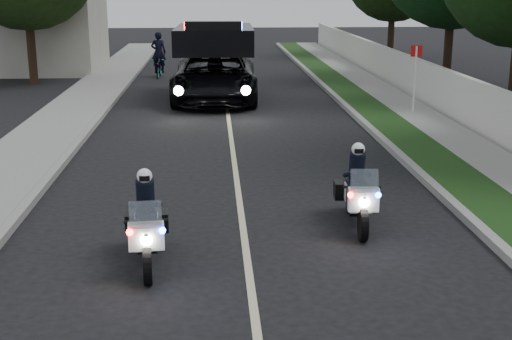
{
  "coord_description": "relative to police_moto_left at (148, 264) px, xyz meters",
  "views": [
    {
      "loc": [
        -0.5,
        -9.29,
        4.21
      ],
      "look_at": [
        0.25,
        2.62,
        1.0
      ],
      "focal_mm": 48.98,
      "sensor_mm": 36.0,
      "label": 1
    }
  ],
  "objects": [
    {
      "name": "tree_left_far",
      "position": [
        -8.23,
        28.99,
        0.0
      ],
      "size": [
        7.7,
        7.7,
        9.8
      ],
      "primitive_type": null,
      "rotation": [
        0.0,
        0.0,
        0.4
      ],
      "color": "black",
      "rests_on": "ground"
    },
    {
      "name": "curb_right",
      "position": [
        5.64,
        9.14,
        0.07
      ],
      "size": [
        0.2,
        60.0,
        0.15
      ],
      "primitive_type": "cube",
      "color": "gray",
      "rests_on": "ground"
    },
    {
      "name": "tree_right_e",
      "position": [
        11.31,
        29.9,
        0.0
      ],
      "size": [
        7.49,
        7.49,
        9.47
      ],
      "primitive_type": null,
      "rotation": [
        0.0,
        0.0,
        0.42
      ],
      "color": "black",
      "rests_on": "ground"
    },
    {
      "name": "police_moto_right",
      "position": [
        3.58,
        1.53,
        0.0
      ],
      "size": [
        0.74,
        1.8,
        1.5
      ],
      "primitive_type": null,
      "rotation": [
        0.0,
        0.0,
        -0.07
      ],
      "color": "silver",
      "rests_on": "ground"
    },
    {
      "name": "sidewalk_right",
      "position": [
        7.64,
        9.14,
        0.08
      ],
      "size": [
        1.4,
        60.0,
        0.16
      ],
      "primitive_type": "cube",
      "color": "gray",
      "rests_on": "ground"
    },
    {
      "name": "tree_left_near",
      "position": [
        -6.61,
        20.38,
        0.0
      ],
      "size": [
        6.61,
        6.61,
        10.45
      ],
      "primitive_type": null,
      "rotation": [
        0.0,
        0.0,
        0.06
      ],
      "color": "#203D14",
      "rests_on": "ground"
    },
    {
      "name": "police_suv",
      "position": [
        1.14,
        15.49,
        0.0
      ],
      "size": [
        3.16,
        6.54,
        3.14
      ],
      "primitive_type": "imported",
      "rotation": [
        0.0,
        0.0,
        -0.03
      ],
      "color": "black",
      "rests_on": "ground"
    },
    {
      "name": "tree_right_c",
      "position": [
        11.48,
        13.35,
        0.0
      ],
      "size": [
        7.5,
        7.5,
        9.45
      ],
      "primitive_type": null,
      "rotation": [
        0.0,
        0.0,
        0.42
      ],
      "color": "#163510",
      "rests_on": "ground"
    },
    {
      "name": "sidewalk_left",
      "position": [
        -3.66,
        9.14,
        0.08
      ],
      "size": [
        2.0,
        60.0,
        0.16
      ],
      "primitive_type": "cube",
      "color": "gray",
      "rests_on": "ground"
    },
    {
      "name": "grass_verge",
      "position": [
        6.34,
        9.14,
        0.08
      ],
      "size": [
        1.2,
        60.0,
        0.16
      ],
      "primitive_type": "cube",
      "color": "#193814",
      "rests_on": "ground"
    },
    {
      "name": "property_wall",
      "position": [
        8.64,
        9.14,
        0.75
      ],
      "size": [
        0.22,
        60.0,
        1.5
      ],
      "primitive_type": "cube",
      "color": "beige",
      "rests_on": "ground"
    },
    {
      "name": "police_moto_left",
      "position": [
        0.0,
        0.0,
        0.0
      ],
      "size": [
        0.77,
        1.81,
        1.5
      ],
      "primitive_type": null,
      "rotation": [
        0.0,
        0.0,
        0.09
      ],
      "color": "silver",
      "rests_on": "ground"
    },
    {
      "name": "cyclist",
      "position": [
        -1.39,
        22.26,
        0.0
      ],
      "size": [
        0.69,
        0.47,
        1.86
      ],
      "primitive_type": "imported",
      "rotation": [
        0.0,
        0.0,
        3.1
      ],
      "color": "black",
      "rests_on": "ground"
    },
    {
      "name": "curb_left",
      "position": [
        -2.56,
        9.14,
        0.07
      ],
      "size": [
        0.2,
        60.0,
        0.15
      ],
      "primitive_type": "cube",
      "color": "gray",
      "rests_on": "ground"
    },
    {
      "name": "bicycle",
      "position": [
        -1.39,
        22.26,
        0.0
      ],
      "size": [
        0.62,
        1.67,
        0.87
      ],
      "primitive_type": "imported",
      "rotation": [
        0.0,
        0.0,
        -0.03
      ],
      "color": "black",
      "rests_on": "ground"
    },
    {
      "name": "sign_post",
      "position": [
        7.54,
        11.88,
        0.0
      ],
      "size": [
        0.45,
        0.45,
        2.37
      ],
      "primitive_type": null,
      "rotation": [
        0.0,
        0.0,
        -0.24
      ],
      "color": "#A8120C",
      "rests_on": "ground"
    },
    {
      "name": "tree_right_d",
      "position": [
        11.11,
        19.33,
        0.0
      ],
      "size": [
        7.15,
        7.15,
        10.61
      ],
      "primitive_type": null,
      "rotation": [
        0.0,
        0.0,
        0.13
      ],
      "color": "#123814",
      "rests_on": "ground"
    },
    {
      "name": "ground",
      "position": [
        1.54,
        -0.86,
        0.0
      ],
      "size": [
        120.0,
        120.0,
        0.0
      ],
      "primitive_type": "plane",
      "color": "black",
      "rests_on": "ground"
    },
    {
      "name": "lane_marking",
      "position": [
        1.54,
        9.14,
        0.0
      ],
      "size": [
        0.12,
        50.0,
        0.01
      ],
      "primitive_type": "cube",
      "color": "#BFB78C",
      "rests_on": "ground"
    }
  ]
}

